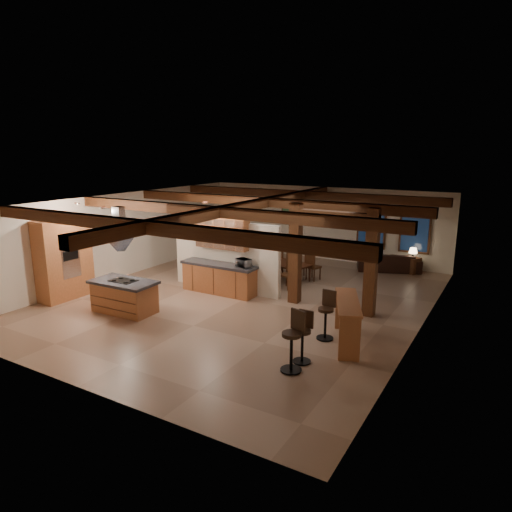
% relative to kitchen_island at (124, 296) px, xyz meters
% --- Properties ---
extents(ground, '(12.00, 12.00, 0.00)m').
position_rel_kitchen_island_xyz_m(ground, '(2.26, 2.60, -0.45)').
color(ground, tan).
rests_on(ground, ground).
extents(room_walls, '(12.00, 12.00, 12.00)m').
position_rel_kitchen_island_xyz_m(room_walls, '(2.26, 2.60, 1.33)').
color(room_walls, white).
rests_on(room_walls, ground).
extents(ceiling_beams, '(10.00, 12.00, 0.28)m').
position_rel_kitchen_island_xyz_m(ceiling_beams, '(2.26, 2.60, 2.31)').
color(ceiling_beams, '#39180E').
rests_on(ceiling_beams, room_walls).
extents(timber_posts, '(2.50, 0.30, 2.90)m').
position_rel_kitchen_island_xyz_m(timber_posts, '(4.76, 3.10, 1.31)').
color(timber_posts, '#39180E').
rests_on(timber_posts, ground).
extents(partition_wall, '(3.80, 0.18, 2.20)m').
position_rel_kitchen_island_xyz_m(partition_wall, '(1.26, 3.10, 0.65)').
color(partition_wall, white).
rests_on(partition_wall, ground).
extents(pantry_cabinet, '(0.67, 1.60, 2.40)m').
position_rel_kitchen_island_xyz_m(pantry_cabinet, '(-2.41, 0.00, 0.75)').
color(pantry_cabinet, '#AD6037').
rests_on(pantry_cabinet, ground).
extents(back_counter, '(2.50, 0.66, 0.94)m').
position_rel_kitchen_island_xyz_m(back_counter, '(1.26, 2.71, 0.02)').
color(back_counter, '#AD6037').
rests_on(back_counter, ground).
extents(upper_display_cabinet, '(1.80, 0.36, 0.95)m').
position_rel_kitchen_island_xyz_m(upper_display_cabinet, '(1.26, 2.92, 1.40)').
color(upper_display_cabinet, '#AD6037').
rests_on(upper_display_cabinet, partition_wall).
extents(range_hood, '(1.10, 1.10, 1.40)m').
position_rel_kitchen_island_xyz_m(range_hood, '(0.00, -0.00, 1.33)').
color(range_hood, silver).
rests_on(range_hood, room_walls).
extents(back_windows, '(2.70, 0.07, 1.70)m').
position_rel_kitchen_island_xyz_m(back_windows, '(5.06, 8.54, 1.05)').
color(back_windows, '#39180E').
rests_on(back_windows, room_walls).
extents(framed_art, '(0.65, 0.05, 0.85)m').
position_rel_kitchen_island_xyz_m(framed_art, '(0.76, 8.54, 1.25)').
color(framed_art, '#39180E').
rests_on(framed_art, room_walls).
extents(recessed_cans, '(3.16, 2.46, 0.03)m').
position_rel_kitchen_island_xyz_m(recessed_cans, '(-0.28, 0.67, 2.42)').
color(recessed_cans, silver).
rests_on(recessed_cans, room_walls).
extents(kitchen_island, '(1.84, 1.02, 0.90)m').
position_rel_kitchen_island_xyz_m(kitchen_island, '(0.00, 0.00, 0.00)').
color(kitchen_island, '#AD6037').
rests_on(kitchen_island, ground).
extents(dining_table, '(1.83, 1.28, 0.59)m').
position_rel_kitchen_island_xyz_m(dining_table, '(2.37, 5.02, -0.16)').
color(dining_table, '#3D1D0F').
rests_on(dining_table, ground).
extents(sofa, '(2.40, 1.62, 0.65)m').
position_rel_kitchen_island_xyz_m(sofa, '(5.13, 8.03, -0.13)').
color(sofa, black).
rests_on(sofa, ground).
extents(microwave, '(0.53, 0.43, 0.25)m').
position_rel_kitchen_island_xyz_m(microwave, '(2.16, 2.71, 0.61)').
color(microwave, '#AFAFB4').
rests_on(microwave, back_counter).
extents(bar_counter, '(1.22, 2.01, 1.03)m').
position_rel_kitchen_island_xyz_m(bar_counter, '(5.95, 1.06, 0.25)').
color(bar_counter, '#AD6037').
rests_on(bar_counter, ground).
extents(side_table, '(0.61, 0.61, 0.57)m').
position_rel_kitchen_island_xyz_m(side_table, '(5.94, 8.10, -0.16)').
color(side_table, '#39180E').
rests_on(side_table, ground).
extents(table_lamp, '(0.30, 0.30, 0.35)m').
position_rel_kitchen_island_xyz_m(table_lamp, '(5.94, 8.10, 0.37)').
color(table_lamp, black).
rests_on(table_lamp, side_table).
extents(bar_stool_a, '(0.46, 0.47, 1.25)m').
position_rel_kitchen_island_xyz_m(bar_stool_a, '(5.46, -0.75, 0.18)').
color(bar_stool_a, black).
rests_on(bar_stool_a, ground).
extents(bar_stool_b, '(0.39, 0.39, 1.10)m').
position_rel_kitchen_island_xyz_m(bar_stool_b, '(5.48, -0.29, 0.11)').
color(bar_stool_b, black).
rests_on(bar_stool_b, ground).
extents(bar_stool_c, '(0.40, 0.40, 1.16)m').
position_rel_kitchen_island_xyz_m(bar_stool_c, '(5.44, 1.09, 0.14)').
color(bar_stool_c, black).
rests_on(bar_stool_c, ground).
extents(dining_chairs, '(2.17, 2.17, 1.18)m').
position_rel_kitchen_island_xyz_m(dining_chairs, '(2.37, 5.02, 0.15)').
color(dining_chairs, '#39180E').
rests_on(dining_chairs, ground).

